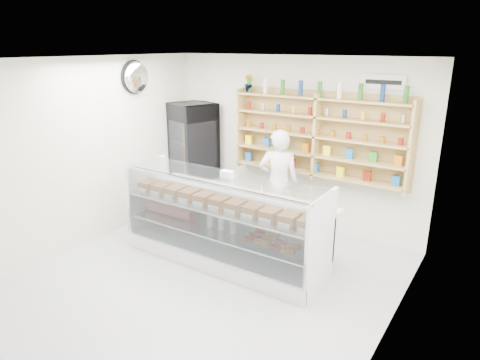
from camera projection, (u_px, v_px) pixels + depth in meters
The scene contains 8 objects.
room at pixel (197, 181), 5.08m from camera, with size 5.00×5.00×5.00m.
display_counter at pixel (224, 238), 6.02m from camera, with size 2.94×0.88×1.28m.
shop_worker at pixel (278, 183), 6.73m from camera, with size 0.63×0.41×1.73m, color silver.
drinks_cooler at pixel (194, 157), 7.86m from camera, with size 0.89×0.87×1.96m.
wall_shelving at pixel (317, 136), 6.62m from camera, with size 2.84×0.28×1.33m.
potted_plant at pixel (249, 83), 7.05m from camera, with size 0.16×0.13×0.29m, color #1E6626.
security_mirror at pixel (137, 77), 6.85m from camera, with size 0.15×0.50×0.50m, color silver.
wall_sign at pixel (384, 82), 5.99m from camera, with size 0.62×0.03×0.20m, color white.
Camera 1 is at (3.09, -3.76, 2.96)m, focal length 32.00 mm.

